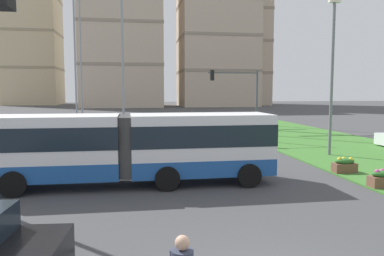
{
  "coord_description": "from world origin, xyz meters",
  "views": [
    {
      "loc": [
        -2.92,
        -6.72,
        4.01
      ],
      "look_at": [
        0.04,
        11.54,
        2.2
      ],
      "focal_mm": 35.9,
      "sensor_mm": 36.0,
      "label": 1
    }
  ],
  "objects_px": {
    "streetlight_median": "(332,72)",
    "apartment_tower_westcentre": "(121,28)",
    "apartment_tower_centre": "(217,23)",
    "apartment_tower_west": "(31,17)",
    "flower_planter_2": "(383,179)",
    "apartment_tower_eastcentre": "(229,15)",
    "flower_planter_3": "(344,165)",
    "car_grey_wagon": "(92,130)",
    "traffic_light_far_right": "(240,92)",
    "articulated_bus": "(135,146)"
  },
  "relations": [
    {
      "from": "articulated_bus",
      "to": "apartment_tower_centre",
      "type": "distance_m",
      "value": 87.0
    },
    {
      "from": "car_grey_wagon",
      "to": "traffic_light_far_right",
      "type": "bearing_deg",
      "value": -18.26
    },
    {
      "from": "car_grey_wagon",
      "to": "apartment_tower_eastcentre",
      "type": "xyz_separation_m",
      "value": [
        31.27,
        75.07,
        24.51
      ]
    },
    {
      "from": "streetlight_median",
      "to": "apartment_tower_west",
      "type": "bearing_deg",
      "value": 112.49
    },
    {
      "from": "apartment_tower_west",
      "to": "apartment_tower_westcentre",
      "type": "distance_m",
      "value": 31.67
    },
    {
      "from": "traffic_light_far_right",
      "to": "apartment_tower_westcentre",
      "type": "xyz_separation_m",
      "value": [
        -10.25,
        69.17,
        15.49
      ]
    },
    {
      "from": "apartment_tower_west",
      "to": "apartment_tower_centre",
      "type": "distance_m",
      "value": 52.8
    },
    {
      "from": "apartment_tower_westcentre",
      "to": "flower_planter_3",
      "type": "bearing_deg",
      "value": -81.59
    },
    {
      "from": "articulated_bus",
      "to": "apartment_tower_eastcentre",
      "type": "bearing_deg",
      "value": 72.98
    },
    {
      "from": "apartment_tower_west",
      "to": "articulated_bus",
      "type": "bearing_deg",
      "value": -74.75
    },
    {
      "from": "streetlight_median",
      "to": "apartment_tower_centre",
      "type": "bearing_deg",
      "value": 82.32
    },
    {
      "from": "apartment_tower_centre",
      "to": "apartment_tower_eastcentre",
      "type": "bearing_deg",
      "value": 58.82
    },
    {
      "from": "flower_planter_2",
      "to": "car_grey_wagon",
      "type": "bearing_deg",
      "value": 125.58
    },
    {
      "from": "streetlight_median",
      "to": "apartment_tower_centre",
      "type": "relative_size",
      "value": 0.22
    },
    {
      "from": "flower_planter_2",
      "to": "streetlight_median",
      "type": "bearing_deg",
      "value": 76.17
    },
    {
      "from": "traffic_light_far_right",
      "to": "apartment_tower_west",
      "type": "bearing_deg",
      "value": 112.09
    },
    {
      "from": "traffic_light_far_right",
      "to": "apartment_tower_eastcentre",
      "type": "xyz_separation_m",
      "value": [
        19.71,
        78.88,
        21.39
      ]
    },
    {
      "from": "flower_planter_3",
      "to": "apartment_tower_eastcentre",
      "type": "distance_m",
      "value": 95.84
    },
    {
      "from": "apartment_tower_west",
      "to": "apartment_tower_westcentre",
      "type": "height_order",
      "value": "apartment_tower_west"
    },
    {
      "from": "flower_planter_2",
      "to": "apartment_tower_west",
      "type": "distance_m",
      "value": 111.53
    },
    {
      "from": "flower_planter_2",
      "to": "apartment_tower_centre",
      "type": "bearing_deg",
      "value": 81.75
    },
    {
      "from": "car_grey_wagon",
      "to": "traffic_light_far_right",
      "type": "distance_m",
      "value": 12.57
    },
    {
      "from": "articulated_bus",
      "to": "apartment_tower_eastcentre",
      "type": "distance_m",
      "value": 98.4
    },
    {
      "from": "streetlight_median",
      "to": "apartment_tower_westcentre",
      "type": "relative_size",
      "value": 0.24
    },
    {
      "from": "apartment_tower_westcentre",
      "to": "traffic_light_far_right",
      "type": "bearing_deg",
      "value": -81.57
    },
    {
      "from": "apartment_tower_westcentre",
      "to": "articulated_bus",
      "type": "bearing_deg",
      "value": -88.6
    },
    {
      "from": "streetlight_median",
      "to": "apartment_tower_west",
      "type": "relative_size",
      "value": 0.19
    },
    {
      "from": "apartment_tower_west",
      "to": "apartment_tower_centre",
      "type": "height_order",
      "value": "apartment_tower_west"
    },
    {
      "from": "flower_planter_2",
      "to": "apartment_tower_eastcentre",
      "type": "height_order",
      "value": "apartment_tower_eastcentre"
    },
    {
      "from": "apartment_tower_westcentre",
      "to": "apartment_tower_eastcentre",
      "type": "bearing_deg",
      "value": 17.95
    },
    {
      "from": "car_grey_wagon",
      "to": "apartment_tower_westcentre",
      "type": "distance_m",
      "value": 67.97
    },
    {
      "from": "apartment_tower_centre",
      "to": "apartment_tower_eastcentre",
      "type": "xyz_separation_m",
      "value": [
        5.77,
        9.54,
        3.99
      ]
    },
    {
      "from": "flower_planter_3",
      "to": "flower_planter_2",
      "type": "bearing_deg",
      "value": -90.0
    },
    {
      "from": "apartment_tower_westcentre",
      "to": "apartment_tower_centre",
      "type": "bearing_deg",
      "value": 0.41
    },
    {
      "from": "car_grey_wagon",
      "to": "flower_planter_2",
      "type": "bearing_deg",
      "value": -54.42
    },
    {
      "from": "traffic_light_far_right",
      "to": "apartment_tower_centre",
      "type": "distance_m",
      "value": 72.84
    },
    {
      "from": "car_grey_wagon",
      "to": "flower_planter_2",
      "type": "xyz_separation_m",
      "value": [
        13.3,
        -18.58,
        -0.33
      ]
    },
    {
      "from": "streetlight_median",
      "to": "flower_planter_2",
      "type": "bearing_deg",
      "value": -103.83
    },
    {
      "from": "car_grey_wagon",
      "to": "flower_planter_3",
      "type": "xyz_separation_m",
      "value": [
        13.3,
        -15.73,
        -0.33
      ]
    },
    {
      "from": "apartment_tower_centre",
      "to": "apartment_tower_westcentre",
      "type": "bearing_deg",
      "value": -179.59
    },
    {
      "from": "car_grey_wagon",
      "to": "apartment_tower_westcentre",
      "type": "height_order",
      "value": "apartment_tower_westcentre"
    },
    {
      "from": "apartment_tower_westcentre",
      "to": "apartment_tower_eastcentre",
      "type": "xyz_separation_m",
      "value": [
        29.96,
        9.71,
        5.9
      ]
    },
    {
      "from": "articulated_bus",
      "to": "apartment_tower_centre",
      "type": "xyz_separation_m",
      "value": [
        22.19,
        81.81,
        19.62
      ]
    },
    {
      "from": "flower_planter_3",
      "to": "apartment_tower_west",
      "type": "relative_size",
      "value": 0.02
    },
    {
      "from": "car_grey_wagon",
      "to": "streetlight_median",
      "type": "height_order",
      "value": "streetlight_median"
    },
    {
      "from": "articulated_bus",
      "to": "flower_planter_3",
      "type": "bearing_deg",
      "value": 3.1
    },
    {
      "from": "streetlight_median",
      "to": "apartment_tower_westcentre",
      "type": "xyz_separation_m",
      "value": [
        -13.89,
        76.23,
        14.21
      ]
    },
    {
      "from": "apartment_tower_westcentre",
      "to": "apartment_tower_centre",
      "type": "relative_size",
      "value": 0.91
    },
    {
      "from": "streetlight_median",
      "to": "traffic_light_far_right",
      "type": "bearing_deg",
      "value": 117.28
    },
    {
      "from": "articulated_bus",
      "to": "apartment_tower_eastcentre",
      "type": "relative_size",
      "value": 0.24
    }
  ]
}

